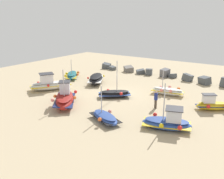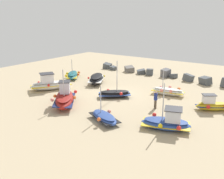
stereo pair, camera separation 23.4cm
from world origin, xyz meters
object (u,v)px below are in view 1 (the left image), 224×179
fishing_boat_1 (96,79)px  fishing_boat_8 (114,94)px  fishing_boat_5 (72,75)px  fishing_boat_6 (213,105)px  fishing_boat_4 (105,117)px  fishing_boat_0 (168,91)px  fishing_boat_7 (65,98)px  person_walking (156,98)px  fishing_boat_3 (168,122)px  fishing_boat_2 (50,84)px

fishing_boat_1 → fishing_boat_8: fishing_boat_8 is taller
fishing_boat_8 → fishing_boat_5: bearing=-62.1°
fishing_boat_6 → fishing_boat_4: bearing=15.2°
fishing_boat_0 → fishing_boat_7: fishing_boat_7 is taller
fishing_boat_6 → fishing_boat_7: bearing=-4.4°
fishing_boat_8 → person_walking: bearing=133.9°
fishing_boat_1 → fishing_boat_5: fishing_boat_5 is taller
person_walking → fishing_boat_7: bearing=-26.4°
fishing_boat_5 → fishing_boat_6: bearing=-133.0°
fishing_boat_1 → fishing_boat_0: bearing=-115.9°
fishing_boat_1 → fishing_boat_8: size_ratio=1.12×
fishing_boat_0 → fishing_boat_5: size_ratio=0.93×
fishing_boat_0 → fishing_boat_7: (-6.70, -8.32, 0.26)m
fishing_boat_1 → person_walking: (9.65, -3.81, 0.39)m
fishing_boat_0 → fishing_boat_4: bearing=-105.7°
fishing_boat_5 → fishing_boat_6: fishing_boat_5 is taller
fishing_boat_0 → fishing_boat_3: size_ratio=0.91×
fishing_boat_1 → person_walking: bearing=-140.7°
fishing_boat_3 → person_walking: (-2.50, 3.37, 0.40)m
fishing_boat_0 → fishing_boat_5: fishing_boat_0 is taller
fishing_boat_0 → fishing_boat_3: (3.09, -7.70, 0.13)m
fishing_boat_3 → fishing_boat_7: 9.81m
fishing_boat_3 → fishing_boat_6: size_ratio=1.21×
fishing_boat_3 → fishing_boat_4: size_ratio=1.15×
fishing_boat_6 → fishing_boat_8: 9.33m
fishing_boat_6 → fishing_boat_7: 13.33m
fishing_boat_1 → person_walking: 10.38m
fishing_boat_1 → fishing_boat_7: fishing_boat_7 is taller
fishing_boat_1 → fishing_boat_8: 5.93m
fishing_boat_5 → fishing_boat_4: bearing=-165.0°
fishing_boat_4 → fishing_boat_0: bearing=105.5°
fishing_boat_3 → fishing_boat_8: fishing_boat_8 is taller
fishing_boat_2 → fishing_boat_3: 14.96m
fishing_boat_1 → fishing_boat_3: bearing=-149.7°
fishing_boat_7 → fishing_boat_1: bearing=-22.0°
fishing_boat_6 → fishing_boat_8: bearing=-21.1°
fishing_boat_1 → fishing_boat_2: fishing_boat_2 is taller
fishing_boat_6 → fishing_boat_5: bearing=-38.6°
person_walking → fishing_boat_4: bearing=11.6°
fishing_boat_4 → fishing_boat_5: size_ratio=0.89×
fishing_boat_0 → fishing_boat_2: 12.97m
fishing_boat_7 → fishing_boat_8: fishing_boat_8 is taller
person_walking → fishing_boat_0: bearing=-137.3°
fishing_boat_5 → fishing_boat_7: size_ratio=0.84×
fishing_boat_1 → fishing_boat_3: size_ratio=1.09×
fishing_boat_0 → fishing_boat_6: fishing_boat_0 is taller
fishing_boat_5 → fishing_boat_6: 18.41m
fishing_boat_3 → fishing_boat_2: bearing=153.2°
fishing_boat_7 → person_walking: (7.29, 3.99, 0.27)m
fishing_boat_4 → person_walking: size_ratio=2.05×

